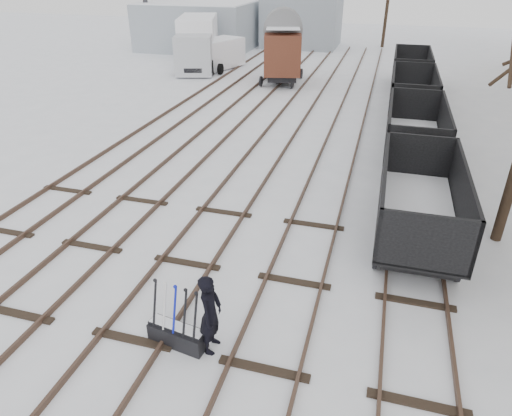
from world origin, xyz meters
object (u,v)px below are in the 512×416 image
(box_van_wagon, at_px, (283,50))
(lorry, at_px, (197,42))
(crane, at_px, (149,24))
(ground_frame, at_px, (178,334))
(panel_van, at_px, (215,54))
(freight_wagon_a, at_px, (418,213))
(worker, at_px, (210,314))

(box_van_wagon, xyz_separation_m, lorry, (-7.35, 2.94, -0.26))
(lorry, distance_m, crane, 9.58)
(ground_frame, xyz_separation_m, panel_van, (-9.26, 27.09, 0.85))
(ground_frame, height_order, panel_van, panel_van)
(freight_wagon_a, relative_size, lorry, 0.67)
(ground_frame, height_order, lorry, lorry)
(lorry, bearing_deg, worker, -83.82)
(box_van_wagon, height_order, lorry, box_van_wagon)
(ground_frame, relative_size, box_van_wagon, 0.28)
(ground_frame, bearing_deg, lorry, 120.45)
(crane, bearing_deg, box_van_wagon, -15.95)
(freight_wagon_a, height_order, lorry, lorry)
(worker, relative_size, crane, 0.21)
(freight_wagon_a, bearing_deg, crane, 129.75)
(crane, bearing_deg, panel_van, -20.32)
(panel_van, relative_size, crane, 0.61)
(freight_wagon_a, bearing_deg, box_van_wagon, 114.31)
(ground_frame, xyz_separation_m, worker, (0.75, 0.10, 0.65))
(box_van_wagon, distance_m, crane, 17.26)
(box_van_wagon, xyz_separation_m, crane, (-14.64, 9.14, 0.17))
(worker, xyz_separation_m, box_van_wagon, (-4.13, 24.30, 1.21))
(ground_frame, relative_size, worker, 0.80)
(ground_frame, relative_size, lorry, 0.18)
(worker, bearing_deg, freight_wagon_a, -38.26)
(worker, height_order, box_van_wagon, box_van_wagon)
(freight_wagon_a, height_order, box_van_wagon, box_van_wagon)
(panel_van, bearing_deg, lorry, -169.68)
(freight_wagon_a, distance_m, box_van_wagon, 20.36)
(ground_frame, distance_m, crane, 38.13)
(freight_wagon_a, relative_size, box_van_wagon, 1.08)
(box_van_wagon, relative_size, crane, 0.60)
(ground_frame, relative_size, crane, 0.17)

